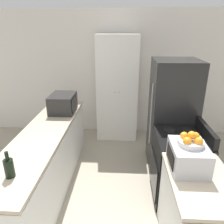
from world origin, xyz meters
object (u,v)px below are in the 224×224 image
(pantry_cabinet, at_px, (117,89))
(fruit_bowl, at_px, (191,141))
(refrigerator, at_px, (172,116))
(wine_bottle, at_px, (9,168))
(stove, at_px, (178,166))
(microwave, at_px, (63,103))
(toaster_oven, at_px, (188,157))

(pantry_cabinet, xyz_separation_m, fruit_bowl, (0.78, -2.44, 0.15))
(refrigerator, bearing_deg, wine_bottle, -137.64)
(pantry_cabinet, distance_m, stove, 2.08)
(pantry_cabinet, height_order, microwave, pantry_cabinet)
(pantry_cabinet, bearing_deg, wine_bottle, -108.97)
(refrigerator, bearing_deg, pantry_cabinet, 132.05)
(wine_bottle, distance_m, toaster_oven, 1.71)
(refrigerator, bearing_deg, stove, -91.62)
(fruit_bowl, bearing_deg, refrigerator, 84.71)
(refrigerator, height_order, microwave, refrigerator)
(stove, xyz_separation_m, refrigerator, (0.02, 0.77, 0.43))
(fruit_bowl, bearing_deg, pantry_cabinet, 107.73)
(toaster_oven, bearing_deg, fruit_bowl, 48.66)
(toaster_oven, bearing_deg, microwave, 137.62)
(stove, relative_size, wine_bottle, 4.03)
(pantry_cabinet, relative_size, wine_bottle, 7.95)
(pantry_cabinet, height_order, stove, pantry_cabinet)
(refrigerator, relative_size, toaster_oven, 4.12)
(toaster_oven, bearing_deg, stove, 79.69)
(wine_bottle, height_order, toaster_oven, wine_bottle)
(wine_bottle, xyz_separation_m, fruit_bowl, (1.71, 0.24, 0.20))
(refrigerator, relative_size, microwave, 3.50)
(refrigerator, bearing_deg, microwave, 178.29)
(stove, height_order, toaster_oven, toaster_oven)
(microwave, bearing_deg, stove, -25.04)
(stove, bearing_deg, toaster_oven, -100.31)
(refrigerator, xyz_separation_m, microwave, (-1.79, 0.05, 0.17))
(stove, xyz_separation_m, toaster_oven, (-0.12, -0.67, 0.58))
(pantry_cabinet, relative_size, microwave, 4.15)
(pantry_cabinet, relative_size, fruit_bowl, 8.47)
(microwave, xyz_separation_m, wine_bottle, (-0.05, -1.73, -0.05))
(wine_bottle, relative_size, fruit_bowl, 1.06)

